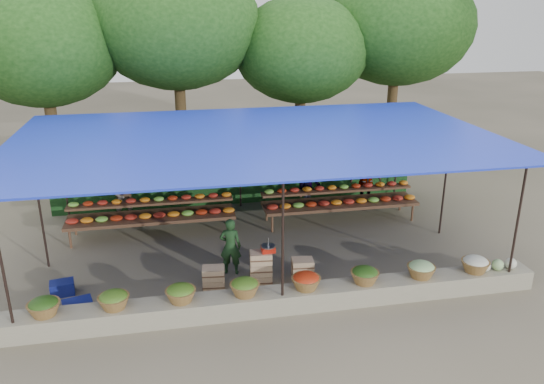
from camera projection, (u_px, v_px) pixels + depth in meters
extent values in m
plane|color=brown|center=(257.00, 248.00, 12.90)|extent=(60.00, 60.00, 0.00)
cube|color=gray|center=(281.00, 300.00, 10.29)|extent=(10.60, 0.55, 0.40)
cylinder|color=black|center=(3.00, 272.00, 8.87)|extent=(0.05, 0.05, 2.80)
cylinder|color=black|center=(283.00, 248.00, 9.74)|extent=(0.05, 0.05, 2.80)
cylinder|color=black|center=(517.00, 227.00, 10.61)|extent=(0.05, 0.05, 2.80)
cylinder|color=black|center=(40.00, 209.00, 11.55)|extent=(0.05, 0.05, 2.80)
cylinder|color=black|center=(445.00, 182.00, 13.29)|extent=(0.05, 0.05, 2.80)
cylinder|color=black|center=(63.00, 170.00, 14.23)|extent=(0.05, 0.05, 2.80)
cylinder|color=black|center=(240.00, 160.00, 15.10)|extent=(0.05, 0.05, 2.80)
cylinder|color=black|center=(398.00, 152.00, 15.97)|extent=(0.05, 0.05, 2.80)
cube|color=#1A2EC4|center=(256.00, 136.00, 11.95)|extent=(10.80, 6.60, 0.04)
cube|color=#1A2EC4|center=(273.00, 170.00, 10.16)|extent=(10.80, 2.19, 0.26)
cube|color=#1A2EC4|center=(244.00, 125.00, 13.86)|extent=(10.80, 2.19, 0.26)
cylinder|color=#929397|center=(247.00, 153.00, 13.50)|extent=(9.60, 0.01, 0.01)
ellipsoid|color=yellow|center=(63.00, 174.00, 12.78)|extent=(0.23, 0.17, 0.30)
ellipsoid|color=yellow|center=(88.00, 173.00, 12.89)|extent=(0.23, 0.17, 0.30)
ellipsoid|color=yellow|center=(111.00, 171.00, 12.99)|extent=(0.23, 0.17, 0.30)
ellipsoid|color=yellow|center=(135.00, 170.00, 13.09)|extent=(0.23, 0.17, 0.30)
ellipsoid|color=yellow|center=(158.00, 169.00, 13.19)|extent=(0.23, 0.17, 0.30)
ellipsoid|color=yellow|center=(181.00, 168.00, 13.29)|extent=(0.23, 0.17, 0.30)
ellipsoid|color=yellow|center=(204.00, 166.00, 13.40)|extent=(0.23, 0.17, 0.30)
ellipsoid|color=yellow|center=(226.00, 165.00, 13.50)|extent=(0.23, 0.17, 0.30)
ellipsoid|color=yellow|center=(247.00, 164.00, 13.60)|extent=(0.23, 0.17, 0.30)
ellipsoid|color=yellow|center=(269.00, 163.00, 13.70)|extent=(0.23, 0.17, 0.30)
ellipsoid|color=yellow|center=(290.00, 161.00, 13.80)|extent=(0.23, 0.17, 0.30)
ellipsoid|color=yellow|center=(311.00, 160.00, 13.91)|extent=(0.23, 0.17, 0.30)
ellipsoid|color=yellow|center=(332.00, 159.00, 14.01)|extent=(0.23, 0.17, 0.30)
ellipsoid|color=yellow|center=(352.00, 158.00, 14.11)|extent=(0.23, 0.17, 0.30)
ellipsoid|color=yellow|center=(372.00, 157.00, 14.21)|extent=(0.23, 0.17, 0.30)
ellipsoid|color=yellow|center=(391.00, 156.00, 14.31)|extent=(0.23, 0.17, 0.30)
ellipsoid|color=yellow|center=(411.00, 155.00, 14.41)|extent=(0.23, 0.17, 0.30)
ellipsoid|color=#264B14|center=(43.00, 304.00, 9.37)|extent=(0.52, 0.52, 0.23)
ellipsoid|color=#40681B|center=(113.00, 297.00, 9.58)|extent=(0.52, 0.52, 0.23)
ellipsoid|color=#40681B|center=(180.00, 291.00, 9.80)|extent=(0.52, 0.52, 0.23)
ellipsoid|color=#40681B|center=(245.00, 285.00, 10.02)|extent=(0.52, 0.52, 0.23)
ellipsoid|color=#A4260D|center=(306.00, 278.00, 10.24)|extent=(0.52, 0.52, 0.23)
ellipsoid|color=#264B14|center=(365.00, 273.00, 10.45)|extent=(0.52, 0.52, 0.23)
ellipsoid|color=#91BE76|center=(421.00, 267.00, 10.67)|extent=(0.52, 0.52, 0.23)
ellipsoid|color=beige|center=(476.00, 262.00, 10.89)|extent=(0.52, 0.52, 0.23)
cube|color=#1E4C1B|center=(239.00, 163.00, 15.38)|extent=(10.60, 0.06, 2.50)
cylinder|color=#352613|center=(53.00, 126.00, 16.58)|extent=(0.36, 0.36, 3.97)
ellipsoid|color=black|center=(41.00, 44.00, 15.74)|extent=(4.77, 4.77, 3.69)
cylinder|color=#352613|center=(181.00, 111.00, 17.59)|extent=(0.36, 0.36, 4.48)
ellipsoid|color=black|center=(176.00, 23.00, 16.64)|extent=(5.39, 5.39, 4.17)
cylinder|color=#352613|center=(300.00, 119.00, 18.17)|extent=(0.36, 0.36, 3.71)
ellipsoid|color=black|center=(301.00, 50.00, 17.38)|extent=(4.47, 4.47, 3.45)
cylinder|color=#352613|center=(392.00, 105.00, 19.06)|extent=(0.36, 0.36, 4.35)
ellipsoid|color=black|center=(398.00, 25.00, 18.14)|extent=(5.24, 5.24, 4.05)
cube|color=#442E1B|center=(152.00, 217.00, 13.47)|extent=(4.20, 0.95, 0.08)
cube|color=#442E1B|center=(151.00, 203.00, 13.66)|extent=(4.20, 0.35, 0.06)
cylinder|color=#442E1B|center=(70.00, 239.00, 12.84)|extent=(0.06, 0.06, 0.50)
cylinder|color=#442E1B|center=(230.00, 226.00, 13.54)|extent=(0.06, 0.06, 0.50)
cylinder|color=#442E1B|center=(75.00, 226.00, 13.57)|extent=(0.06, 0.06, 0.50)
cylinder|color=#442E1B|center=(227.00, 215.00, 14.28)|extent=(0.06, 0.06, 0.50)
ellipsoid|color=#A42317|center=(72.00, 221.00, 12.96)|extent=(0.31, 0.26, 0.13)
ellipsoid|color=#6BB638|center=(73.00, 204.00, 13.28)|extent=(0.26, 0.22, 0.12)
ellipsoid|color=orange|center=(87.00, 220.00, 13.02)|extent=(0.31, 0.26, 0.13)
ellipsoid|color=#A4260D|center=(88.00, 204.00, 13.34)|extent=(0.26, 0.22, 0.12)
ellipsoid|color=#6BB638|center=(102.00, 219.00, 13.08)|extent=(0.31, 0.26, 0.13)
ellipsoid|color=#A42317|center=(102.00, 203.00, 13.41)|extent=(0.26, 0.22, 0.12)
ellipsoid|color=#A4260D|center=(116.00, 218.00, 13.15)|extent=(0.31, 0.26, 0.13)
ellipsoid|color=orange|center=(117.00, 202.00, 13.47)|extent=(0.26, 0.22, 0.12)
ellipsoid|color=#A42317|center=(131.00, 217.00, 13.21)|extent=(0.31, 0.26, 0.13)
ellipsoid|color=#A42317|center=(131.00, 201.00, 13.54)|extent=(0.26, 0.22, 0.12)
ellipsoid|color=orange|center=(145.00, 216.00, 13.27)|extent=(0.31, 0.26, 0.13)
ellipsoid|color=orange|center=(145.00, 200.00, 13.60)|extent=(0.26, 0.22, 0.12)
ellipsoid|color=#A42317|center=(159.00, 215.00, 13.34)|extent=(0.31, 0.26, 0.13)
ellipsoid|color=#6BB638|center=(159.00, 199.00, 13.66)|extent=(0.26, 0.22, 0.12)
ellipsoid|color=orange|center=(174.00, 214.00, 13.40)|extent=(0.31, 0.26, 0.13)
ellipsoid|color=#A4260D|center=(172.00, 198.00, 13.73)|extent=(0.26, 0.22, 0.12)
ellipsoid|color=#6BB638|center=(187.00, 213.00, 13.46)|extent=(0.31, 0.26, 0.13)
ellipsoid|color=#A42317|center=(186.00, 197.00, 13.79)|extent=(0.26, 0.22, 0.12)
ellipsoid|color=#A4260D|center=(201.00, 212.00, 13.53)|extent=(0.31, 0.26, 0.13)
ellipsoid|color=orange|center=(200.00, 196.00, 13.85)|extent=(0.26, 0.22, 0.12)
ellipsoid|color=#A42317|center=(215.00, 211.00, 13.59)|extent=(0.31, 0.26, 0.13)
ellipsoid|color=#A42317|center=(213.00, 195.00, 13.92)|extent=(0.26, 0.22, 0.12)
ellipsoid|color=orange|center=(229.00, 210.00, 13.65)|extent=(0.31, 0.26, 0.13)
ellipsoid|color=orange|center=(226.00, 194.00, 13.98)|extent=(0.26, 0.22, 0.12)
cube|color=#442E1B|center=(340.00, 203.00, 14.38)|extent=(4.20, 0.95, 0.08)
cube|color=#442E1B|center=(337.00, 190.00, 14.56)|extent=(4.20, 0.35, 0.06)
cylinder|color=#442E1B|center=(272.00, 223.00, 13.74)|extent=(0.06, 0.06, 0.50)
cylinder|color=#442E1B|center=(412.00, 212.00, 14.45)|extent=(0.06, 0.06, 0.50)
cylinder|color=#442E1B|center=(267.00, 212.00, 14.48)|extent=(0.06, 0.06, 0.50)
cylinder|color=#442E1B|center=(400.00, 202.00, 15.19)|extent=(0.06, 0.06, 0.50)
ellipsoid|color=#A42317|center=(272.00, 207.00, 13.86)|extent=(0.31, 0.26, 0.13)
ellipsoid|color=#6BB638|center=(269.00, 192.00, 14.19)|extent=(0.26, 0.22, 0.12)
ellipsoid|color=orange|center=(285.00, 206.00, 13.93)|extent=(0.31, 0.26, 0.13)
ellipsoid|color=#A4260D|center=(282.00, 191.00, 14.25)|extent=(0.26, 0.22, 0.12)
ellipsoid|color=#6BB638|center=(298.00, 205.00, 13.99)|extent=(0.31, 0.26, 0.13)
ellipsoid|color=#A42317|center=(294.00, 190.00, 14.31)|extent=(0.26, 0.22, 0.12)
ellipsoid|color=#A4260D|center=(311.00, 204.00, 14.05)|extent=(0.31, 0.26, 0.13)
ellipsoid|color=orange|center=(307.00, 189.00, 14.38)|extent=(0.26, 0.22, 0.12)
ellipsoid|color=#A42317|center=(324.00, 203.00, 14.12)|extent=(0.31, 0.26, 0.13)
ellipsoid|color=#A42317|center=(319.00, 188.00, 14.44)|extent=(0.26, 0.22, 0.12)
ellipsoid|color=orange|center=(336.00, 202.00, 14.18)|extent=(0.31, 0.26, 0.13)
ellipsoid|color=orange|center=(332.00, 187.00, 14.50)|extent=(0.26, 0.22, 0.12)
ellipsoid|color=#A42317|center=(349.00, 201.00, 14.24)|extent=(0.31, 0.26, 0.13)
ellipsoid|color=#6BB638|center=(344.00, 187.00, 14.57)|extent=(0.26, 0.22, 0.12)
ellipsoid|color=orange|center=(361.00, 201.00, 14.31)|extent=(0.31, 0.26, 0.13)
ellipsoid|color=#A4260D|center=(356.00, 186.00, 14.63)|extent=(0.26, 0.22, 0.12)
ellipsoid|color=#6BB638|center=(373.00, 200.00, 14.37)|extent=(0.31, 0.26, 0.13)
ellipsoid|color=#A42317|center=(368.00, 185.00, 14.69)|extent=(0.26, 0.22, 0.12)
ellipsoid|color=#A4260D|center=(386.00, 199.00, 14.43)|extent=(0.31, 0.26, 0.13)
ellipsoid|color=orange|center=(380.00, 184.00, 14.76)|extent=(0.26, 0.22, 0.12)
ellipsoid|color=#A42317|center=(398.00, 198.00, 14.50)|extent=(0.31, 0.26, 0.13)
ellipsoid|color=#A42317|center=(392.00, 183.00, 14.82)|extent=(0.26, 0.22, 0.12)
ellipsoid|color=orange|center=(409.00, 197.00, 14.56)|extent=(0.31, 0.26, 0.13)
ellipsoid|color=orange|center=(403.00, 183.00, 14.88)|extent=(0.26, 0.22, 0.12)
cube|color=#A37E5D|center=(214.00, 284.00, 11.02)|extent=(0.48, 0.38, 0.25)
cube|color=#A37E5D|center=(213.00, 273.00, 10.93)|extent=(0.48, 0.38, 0.25)
cube|color=#A37E5D|center=(261.00, 280.00, 11.20)|extent=(0.48, 0.38, 0.25)
cube|color=#A37E5D|center=(261.00, 269.00, 11.11)|extent=(0.48, 0.38, 0.25)
cube|color=#A37E5D|center=(261.00, 258.00, 11.02)|extent=(0.48, 0.38, 0.25)
cube|color=#A37E5D|center=(302.00, 276.00, 11.36)|extent=(0.48, 0.38, 0.25)
cube|color=#A37E5D|center=(303.00, 265.00, 11.27)|extent=(0.48, 0.38, 0.25)
cube|color=red|center=(268.00, 249.00, 10.99)|extent=(0.28, 0.24, 0.11)
cylinder|color=#929397|center=(268.00, 246.00, 10.97)|extent=(0.29, 0.29, 0.03)
cylinder|color=#929397|center=(268.00, 242.00, 10.94)|extent=(0.03, 0.03, 0.20)
imported|color=#1B3B1C|center=(230.00, 246.00, 11.53)|extent=(0.53, 0.42, 1.29)
imported|color=slate|center=(126.00, 193.00, 14.22)|extent=(0.86, 0.70, 1.62)
imported|color=slate|center=(310.00, 183.00, 15.16)|extent=(1.14, 1.10, 1.56)
imported|color=slate|center=(366.00, 181.00, 15.19)|extent=(0.95, 0.40, 1.61)
cube|color=navy|center=(78.00, 309.00, 10.08)|extent=(0.62, 0.51, 0.32)
cube|color=navy|center=(62.00, 288.00, 10.84)|extent=(0.52, 0.41, 0.28)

